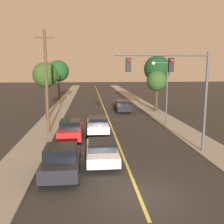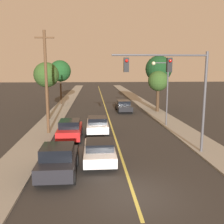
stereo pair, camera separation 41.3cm
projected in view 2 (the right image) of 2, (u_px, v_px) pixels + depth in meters
The scene contains 16 objects.
ground_plane at pixel (134, 196), 11.25m from camera, with size 200.00×200.00×0.00m, color #2D2B28.
road_surface at pixel (103, 100), 46.62m from camera, with size 10.30×80.00×0.01m.
sidewalk_left at pixel (68, 100), 46.13m from camera, with size 2.50×80.00×0.12m.
sidewalk_right at pixel (137, 99), 47.09m from camera, with size 2.50×80.00×0.12m.
car_near_lane_front at pixel (99, 150), 15.36m from camera, with size 1.98×4.21×1.37m.
car_near_lane_second at pixel (97, 125), 22.18m from camera, with size 1.96×3.99×1.49m.
car_outer_lane_front at pixel (58, 160), 13.37m from camera, with size 2.01×3.85×1.68m.
car_outer_lane_second at pixel (70, 130), 20.27m from camera, with size 1.94×4.09×1.61m.
car_far_oncoming at pixel (124, 106), 33.67m from camera, with size 1.95×4.82×1.47m.
traffic_signal_mast at pixel (176, 80), 16.10m from camera, with size 6.24×0.42×6.67m.
streetlamp_right at pixel (163, 84), 24.34m from camera, with size 1.70×0.36×6.28m.
utility_pole_left at pixel (46, 81), 21.19m from camera, with size 1.60×0.24×8.71m.
tree_left_near at pixel (46, 76), 27.29m from camera, with size 2.74×2.74×6.30m.
tree_left_far at pixel (60, 71), 39.05m from camera, with size 3.34×3.34×6.91m.
tree_right_near at pixel (159, 69), 33.51m from camera, with size 3.55×3.55×7.34m.
tree_right_far at pixel (158, 81), 32.42m from camera, with size 2.65×2.65×5.36m.
Camera 2 is at (-1.79, -10.33, 5.67)m, focal length 40.00 mm.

